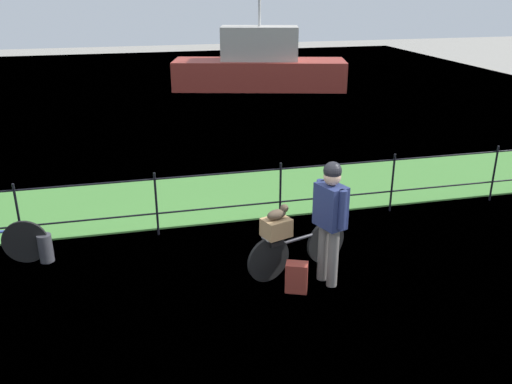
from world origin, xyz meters
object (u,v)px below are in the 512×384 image
at_px(cyclist_person, 330,213).
at_px(moored_boat_near, 259,66).
at_px(terrier_dog, 278,213).
at_px(mooring_bollard, 46,248).
at_px(wooden_crate, 276,227).
at_px(bicycle_main, 297,249).
at_px(backpack_on_paving, 297,277).

xyz_separation_m(cyclist_person, moored_boat_near, (2.53, 13.76, -0.18)).
distance_m(terrier_dog, mooring_bollard, 3.39).
bearing_deg(wooden_crate, moored_boat_near, 76.80).
bearing_deg(terrier_dog, mooring_bollard, 158.30).
relative_size(bicycle_main, wooden_crate, 4.39).
height_order(mooring_bollard, moored_boat_near, moored_boat_near).
height_order(bicycle_main, terrier_dog, terrier_dog).
xyz_separation_m(terrier_dog, mooring_bollard, (-3.07, 1.22, -0.74)).
xyz_separation_m(cyclist_person, backpack_on_paving, (-0.46, -0.11, -0.80)).
height_order(bicycle_main, backpack_on_paving, bicycle_main).
relative_size(backpack_on_paving, mooring_bollard, 0.97).
bearing_deg(wooden_crate, mooring_bollard, 158.02).
xyz_separation_m(cyclist_person, mooring_bollard, (-3.68, 1.49, -0.80)).
relative_size(wooden_crate, terrier_dog, 1.08).
distance_m(cyclist_person, backpack_on_paving, 0.93).
bearing_deg(wooden_crate, terrier_dog, 18.65).
distance_m(bicycle_main, moored_boat_near, 13.70).
relative_size(terrier_dog, backpack_on_paving, 0.81).
xyz_separation_m(wooden_crate, moored_boat_near, (3.17, 13.50, 0.07)).
bearing_deg(terrier_dog, wooden_crate, -161.35).
height_order(backpack_on_paving, mooring_bollard, mooring_bollard).
height_order(bicycle_main, cyclist_person, cyclist_person).
bearing_deg(moored_boat_near, cyclist_person, -100.44).
bearing_deg(moored_boat_near, mooring_bollard, -116.87).
bearing_deg(bicycle_main, wooden_crate, -161.35).
height_order(terrier_dog, backpack_on_paving, terrier_dog).
distance_m(terrier_dog, backpack_on_paving, 0.85).
height_order(wooden_crate, moored_boat_near, moored_boat_near).
xyz_separation_m(bicycle_main, terrier_dog, (-0.30, -0.10, 0.61)).
distance_m(cyclist_person, moored_boat_near, 14.00).
relative_size(mooring_bollard, moored_boat_near, 0.06).
bearing_deg(moored_boat_near, backpack_on_paving, -102.18).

